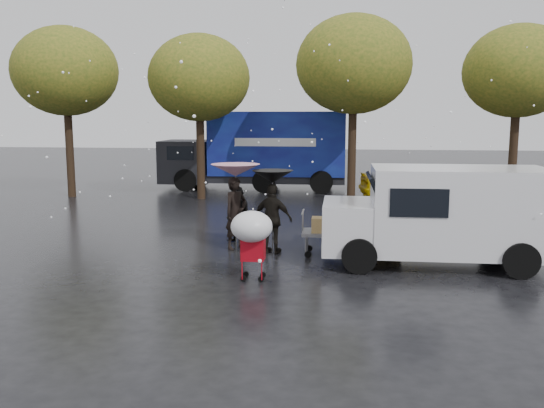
# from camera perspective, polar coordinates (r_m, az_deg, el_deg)

# --- Properties ---
(ground) EXTENTS (90.00, 90.00, 0.00)m
(ground) POSITION_cam_1_polar(r_m,az_deg,el_deg) (13.14, -2.49, -5.98)
(ground) COLOR black
(ground) RESTS_ON ground
(person_pink) EXTENTS (0.76, 0.79, 1.82)m
(person_pink) POSITION_cam_1_polar(r_m,az_deg,el_deg) (14.46, -3.60, -0.92)
(person_pink) COLOR black
(person_pink) RESTS_ON ground
(person_middle) EXTENTS (0.93, 0.88, 1.51)m
(person_middle) POSITION_cam_1_polar(r_m,az_deg,el_deg) (15.07, -3.40, -1.12)
(person_middle) COLOR black
(person_middle) RESTS_ON ground
(person_black) EXTENTS (1.08, 0.68, 1.71)m
(person_black) POSITION_cam_1_polar(r_m,az_deg,el_deg) (13.96, 0.06, -1.49)
(person_black) COLOR black
(person_black) RESTS_ON ground
(umbrella_pink) EXTENTS (1.22, 1.22, 2.15)m
(umbrella_pink) POSITION_cam_1_polar(r_m,az_deg,el_deg) (14.31, -3.64, 3.36)
(umbrella_pink) COLOR #4C4C4C
(umbrella_pink) RESTS_ON ground
(umbrella_black) EXTENTS (1.00, 1.00, 2.04)m
(umbrella_black) POSITION_cam_1_polar(r_m,az_deg,el_deg) (13.82, 0.06, 2.73)
(umbrella_black) COLOR #4C4C4C
(umbrella_black) RESTS_ON ground
(vendor_cart) EXTENTS (1.52, 0.80, 1.27)m
(vendor_cart) POSITION_cam_1_polar(r_m,az_deg,el_deg) (13.85, 6.49, -2.17)
(vendor_cart) COLOR slate
(vendor_cart) RESTS_ON ground
(shopping_cart) EXTENTS (0.84, 0.84, 1.46)m
(shopping_cart) POSITION_cam_1_polar(r_m,az_deg,el_deg) (11.53, -2.01, -2.63)
(shopping_cart) COLOR #B40A18
(shopping_cart) RESTS_ON ground
(white_van) EXTENTS (4.91, 2.18, 2.20)m
(white_van) POSITION_cam_1_polar(r_m,az_deg,el_deg) (13.41, 16.36, -0.95)
(white_van) COLOR white
(white_van) RESTS_ON ground
(blue_truck) EXTENTS (8.30, 2.60, 3.50)m
(blue_truck) POSITION_cam_1_polar(r_m,az_deg,el_deg) (26.13, -1.21, 5.31)
(blue_truck) COLOR #0F0C65
(blue_truck) RESTS_ON ground
(box_ground_near) EXTENTS (0.59, 0.54, 0.42)m
(box_ground_near) POSITION_cam_1_polar(r_m,az_deg,el_deg) (14.04, 11.56, -4.29)
(box_ground_near) COLOR olive
(box_ground_near) RESTS_ON ground
(box_ground_far) EXTENTS (0.49, 0.44, 0.32)m
(box_ground_far) POSITION_cam_1_polar(r_m,az_deg,el_deg) (13.89, 10.27, -4.63)
(box_ground_far) COLOR olive
(box_ground_far) RESTS_ON ground
(yellow_taxi) EXTENTS (4.54, 2.42, 1.47)m
(yellow_taxi) POSITION_cam_1_polar(r_m,az_deg,el_deg) (23.88, 13.92, 2.25)
(yellow_taxi) COLOR #DBB90B
(yellow_taxi) RESTS_ON ground
(tree_row) EXTENTS (21.60, 4.40, 7.12)m
(tree_row) POSITION_cam_1_polar(r_m,az_deg,el_deg) (22.74, 0.40, 13.02)
(tree_row) COLOR black
(tree_row) RESTS_ON ground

